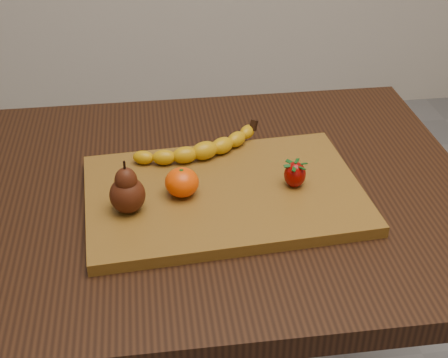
{
  "coord_description": "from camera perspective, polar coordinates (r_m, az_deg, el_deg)",
  "views": [
    {
      "loc": [
        -0.05,
        -0.88,
        1.36
      ],
      "look_at": [
        0.07,
        -0.04,
        0.8
      ],
      "focal_mm": 50.0,
      "sensor_mm": 36.0,
      "label": 1
    }
  ],
  "objects": [
    {
      "name": "banana",
      "position": [
        1.1,
        -1.79,
        2.61
      ],
      "size": [
        0.21,
        0.12,
        0.03
      ],
      "primitive_type": null,
      "rotation": [
        0.0,
        0.0,
        0.33
      ],
      "color": "#CC9709",
      "rests_on": "cutting_board"
    },
    {
      "name": "pear",
      "position": [
        0.97,
        -8.9,
        -0.67
      ],
      "size": [
        0.07,
        0.07,
        0.09
      ],
      "primitive_type": null,
      "rotation": [
        0.0,
        0.0,
        0.43
      ],
      "color": "#451A0B",
      "rests_on": "cutting_board"
    },
    {
      "name": "table",
      "position": [
        1.12,
        -3.6,
        -5.11
      ],
      "size": [
        1.0,
        0.7,
        0.76
      ],
      "color": "black",
      "rests_on": "ground"
    },
    {
      "name": "mandarin",
      "position": [
        1.0,
        -3.88,
        -0.31
      ],
      "size": [
        0.06,
        0.06,
        0.05
      ],
      "primitive_type": "ellipsoid",
      "rotation": [
        0.0,
        0.0,
        -0.19
      ],
      "color": "#F24602",
      "rests_on": "cutting_board"
    },
    {
      "name": "cutting_board",
      "position": [
        1.03,
        -0.0,
        -1.39
      ],
      "size": [
        0.47,
        0.33,
        0.02
      ],
      "primitive_type": "cube",
      "rotation": [
        0.0,
        0.0,
        0.06
      ],
      "color": "brown",
      "rests_on": "table"
    },
    {
      "name": "strawberry",
      "position": [
        1.03,
        6.51,
        0.5
      ],
      "size": [
        0.04,
        0.04,
        0.05
      ],
      "primitive_type": null,
      "rotation": [
        0.0,
        0.0,
        0.11
      ],
      "color": "#880603",
      "rests_on": "cutting_board"
    }
  ]
}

